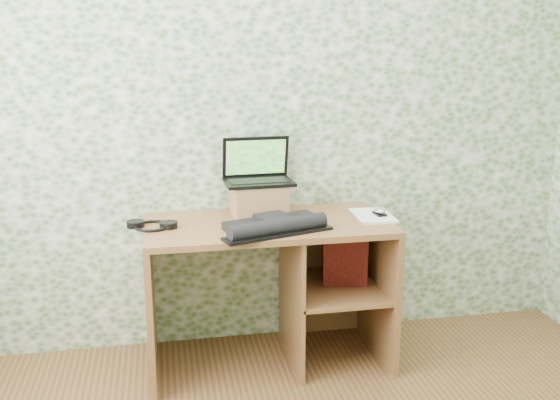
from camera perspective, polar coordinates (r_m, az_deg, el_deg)
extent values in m
plane|color=white|center=(3.27, -2.10, 8.79)|extent=(3.50, 0.00, 3.50)
cube|color=brown|center=(3.07, -1.11, -2.30)|extent=(1.20, 0.60, 0.03)
cube|color=brown|center=(3.16, -11.72, -9.35)|extent=(0.03, 0.60, 0.72)
cube|color=brown|center=(3.34, 8.94, -7.90)|extent=(0.03, 0.60, 0.72)
cube|color=brown|center=(3.22, 1.05, -8.59)|extent=(0.02, 0.56, 0.72)
cube|color=brown|center=(3.27, 5.08, -7.93)|extent=(0.46, 0.56, 0.02)
cube|color=brown|center=(3.54, 3.91, -6.51)|extent=(0.48, 0.02, 0.72)
cube|color=#9F7247|center=(3.18, -1.95, 0.07)|extent=(0.28, 0.24, 0.16)
cube|color=black|center=(3.16, -1.96, 1.64)|extent=(0.35, 0.25, 0.02)
cube|color=black|center=(3.15, -1.94, 1.79)|extent=(0.30, 0.14, 0.00)
cube|color=black|center=(3.23, -2.24, 3.98)|extent=(0.35, 0.07, 0.21)
cube|color=#185317|center=(3.23, -2.22, 3.93)|extent=(0.31, 0.06, 0.18)
cube|color=black|center=(2.98, -0.61, -2.14)|extent=(0.50, 0.30, 0.04)
cube|color=black|center=(2.98, -0.61, -1.95)|extent=(0.19, 0.19, 0.06)
cylinder|color=black|center=(2.86, -0.17, -2.46)|extent=(0.49, 0.22, 0.07)
cube|color=black|center=(2.87, -0.15, -3.09)|extent=(0.54, 0.26, 0.01)
torus|color=black|center=(3.04, -11.62, -2.34)|extent=(0.22, 0.22, 0.02)
cylinder|color=black|center=(3.06, -13.08, -2.15)|extent=(0.09, 0.09, 0.03)
cylinder|color=black|center=(3.02, -10.16, -2.25)|extent=(0.09, 0.09, 0.03)
cube|color=white|center=(3.19, 8.49, -1.42)|extent=(0.20, 0.28, 0.01)
ellipsoid|color=silver|center=(3.19, 9.08, -1.07)|extent=(0.06, 0.09, 0.03)
cylinder|color=black|center=(3.25, 9.07, -0.99)|extent=(0.02, 0.12, 0.01)
cube|color=maroon|center=(3.23, 5.98, -5.46)|extent=(0.24, 0.12, 0.27)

